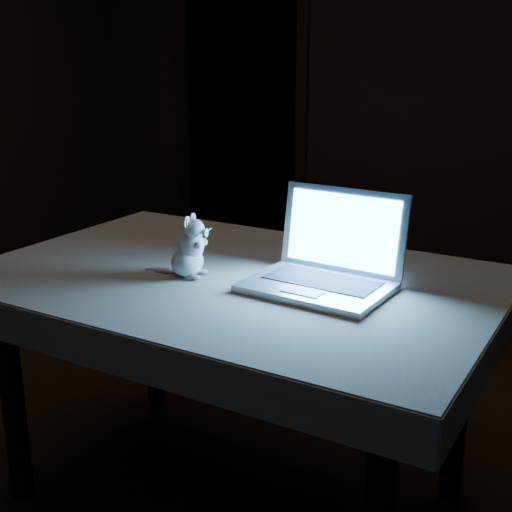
% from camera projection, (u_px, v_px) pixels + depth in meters
% --- Properties ---
extents(floor, '(5.00, 5.00, 0.00)m').
position_uv_depth(floor, '(231.00, 427.00, 2.90)').
color(floor, black).
rests_on(floor, ground).
extents(back_wall, '(4.50, 0.04, 2.60)m').
position_uv_depth(back_wall, '(387.00, 85.00, 4.71)').
color(back_wall, black).
rests_on(back_wall, ground).
extents(doorway, '(1.06, 0.36, 2.13)m').
position_uv_depth(doorway, '(242.00, 113.00, 5.20)').
color(doorway, black).
rests_on(doorway, back_wall).
extents(table, '(1.64, 1.16, 0.83)m').
position_uv_depth(table, '(235.00, 391.00, 2.34)').
color(table, black).
rests_on(table, floor).
extents(tablecloth, '(1.85, 1.42, 0.12)m').
position_uv_depth(tablecloth, '(229.00, 295.00, 2.19)').
color(tablecloth, '#BBAF9E').
rests_on(tablecloth, table).
extents(laptop, '(0.47, 0.43, 0.29)m').
position_uv_depth(laptop, '(318.00, 245.00, 2.02)').
color(laptop, '#B9B9BE').
rests_on(laptop, tablecloth).
extents(plush_mouse, '(0.19, 0.19, 0.20)m').
position_uv_depth(plush_mouse, '(187.00, 246.00, 2.17)').
color(plush_mouse, silver).
rests_on(plush_mouse, tablecloth).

